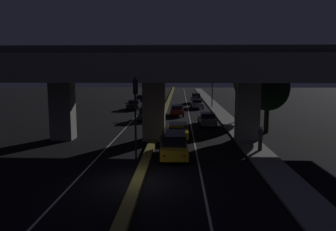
{
  "coord_description": "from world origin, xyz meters",
  "views": [
    {
      "loc": [
        2.28,
        -17.22,
        6.11
      ],
      "look_at": [
        0.94,
        19.03,
        1.08
      ],
      "focal_mm": 35.0,
      "sensor_mm": 36.0,
      "label": 1
    }
  ],
  "objects_px": {
    "pedestrian_on_sidewalk": "(260,139)",
    "car_taxi_yellow_lead": "(174,145)",
    "car_black_third_oncoming": "(141,98)",
    "car_taxi_yellow_second": "(178,130)",
    "car_dark_red_fourth": "(177,110)",
    "motorcycle_black_filtering_near": "(162,147)",
    "traffic_light_left_of_median": "(136,104)",
    "street_lamp": "(210,80)",
    "car_dark_green_lead_oncoming": "(147,113)",
    "car_grey_third": "(207,119)",
    "car_silver_fifth": "(197,104)",
    "car_grey_sixth": "(196,98)",
    "car_black_second_oncoming": "(134,105)"
  },
  "relations": [
    {
      "from": "car_grey_sixth",
      "to": "car_dark_green_lead_oncoming",
      "type": "distance_m",
      "value": 22.61
    },
    {
      "from": "car_grey_sixth",
      "to": "pedestrian_on_sidewalk",
      "type": "xyz_separation_m",
      "value": [
        3.08,
        -37.21,
        0.09
      ]
    },
    {
      "from": "street_lamp",
      "to": "car_black_second_oncoming",
      "type": "relative_size",
      "value": 1.71
    },
    {
      "from": "car_grey_third",
      "to": "car_silver_fifth",
      "type": "distance_m",
      "value": 16.56
    },
    {
      "from": "car_silver_fifth",
      "to": "pedestrian_on_sidewalk",
      "type": "bearing_deg",
      "value": -175.26
    },
    {
      "from": "car_grey_sixth",
      "to": "car_black_third_oncoming",
      "type": "height_order",
      "value": "car_grey_sixth"
    },
    {
      "from": "car_taxi_yellow_second",
      "to": "car_grey_sixth",
      "type": "bearing_deg",
      "value": -5.84
    },
    {
      "from": "car_grey_sixth",
      "to": "car_black_second_oncoming",
      "type": "xyz_separation_m",
      "value": [
        -10.15,
        -10.46,
        -0.2
      ]
    },
    {
      "from": "car_grey_sixth",
      "to": "car_silver_fifth",
      "type": "bearing_deg",
      "value": 178.08
    },
    {
      "from": "car_grey_sixth",
      "to": "pedestrian_on_sidewalk",
      "type": "height_order",
      "value": "pedestrian_on_sidewalk"
    },
    {
      "from": "car_taxi_yellow_lead",
      "to": "car_black_second_oncoming",
      "type": "xyz_separation_m",
      "value": [
        -6.79,
        28.49,
        -0.16
      ]
    },
    {
      "from": "car_taxi_yellow_lead",
      "to": "car_dark_green_lead_oncoming",
      "type": "height_order",
      "value": "car_taxi_yellow_lead"
    },
    {
      "from": "car_taxi_yellow_second",
      "to": "car_black_third_oncoming",
      "type": "relative_size",
      "value": 1.21
    },
    {
      "from": "car_grey_third",
      "to": "pedestrian_on_sidewalk",
      "type": "height_order",
      "value": "pedestrian_on_sidewalk"
    },
    {
      "from": "car_dark_green_lead_oncoming",
      "to": "pedestrian_on_sidewalk",
      "type": "bearing_deg",
      "value": 34.6
    },
    {
      "from": "car_silver_fifth",
      "to": "car_grey_sixth",
      "type": "xyz_separation_m",
      "value": [
        0.24,
        8.68,
        0.2
      ]
    },
    {
      "from": "car_black_second_oncoming",
      "to": "car_silver_fifth",
      "type": "bearing_deg",
      "value": 101.21
    },
    {
      "from": "traffic_light_left_of_median",
      "to": "car_grey_sixth",
      "type": "relative_size",
      "value": 1.39
    },
    {
      "from": "motorcycle_black_filtering_near",
      "to": "pedestrian_on_sidewalk",
      "type": "distance_m",
      "value": 7.42
    },
    {
      "from": "car_dark_red_fourth",
      "to": "car_grey_sixth",
      "type": "distance_m",
      "value": 17.75
    },
    {
      "from": "car_taxi_yellow_second",
      "to": "car_black_second_oncoming",
      "type": "relative_size",
      "value": 1.08
    },
    {
      "from": "street_lamp",
      "to": "car_silver_fifth",
      "type": "height_order",
      "value": "street_lamp"
    },
    {
      "from": "car_black_second_oncoming",
      "to": "car_grey_sixth",
      "type": "bearing_deg",
      "value": 136.86
    },
    {
      "from": "traffic_light_left_of_median",
      "to": "car_grey_third",
      "type": "height_order",
      "value": "traffic_light_left_of_median"
    },
    {
      "from": "traffic_light_left_of_median",
      "to": "car_black_second_oncoming",
      "type": "distance_m",
      "value": 29.77
    },
    {
      "from": "street_lamp",
      "to": "car_grey_sixth",
      "type": "relative_size",
      "value": 1.87
    },
    {
      "from": "car_dark_red_fourth",
      "to": "car_black_third_oncoming",
      "type": "height_order",
      "value": "car_dark_red_fourth"
    },
    {
      "from": "car_taxi_yellow_lead",
      "to": "car_taxi_yellow_second",
      "type": "bearing_deg",
      "value": -3.52
    },
    {
      "from": "car_grey_third",
      "to": "car_black_third_oncoming",
      "type": "xyz_separation_m",
      "value": [
        -10.54,
        27.03,
        -0.06
      ]
    },
    {
      "from": "car_silver_fifth",
      "to": "motorcycle_black_filtering_near",
      "type": "distance_m",
      "value": 29.91
    },
    {
      "from": "car_grey_third",
      "to": "car_black_second_oncoming",
      "type": "bearing_deg",
      "value": 34.1
    },
    {
      "from": "street_lamp",
      "to": "car_taxi_yellow_lead",
      "type": "xyz_separation_m",
      "value": [
        -5.35,
        -31.45,
        -3.64
      ]
    },
    {
      "from": "car_grey_third",
      "to": "motorcycle_black_filtering_near",
      "type": "bearing_deg",
      "value": 161.09
    },
    {
      "from": "car_taxi_yellow_second",
      "to": "car_dark_red_fourth",
      "type": "xyz_separation_m",
      "value": [
        -0.22,
        14.8,
        0.06
      ]
    },
    {
      "from": "car_black_third_oncoming",
      "to": "pedestrian_on_sidewalk",
      "type": "distance_m",
      "value": 41.29
    },
    {
      "from": "traffic_light_left_of_median",
      "to": "car_taxi_yellow_second",
      "type": "height_order",
      "value": "traffic_light_left_of_median"
    },
    {
      "from": "car_taxi_yellow_second",
      "to": "car_dark_red_fourth",
      "type": "height_order",
      "value": "car_dark_red_fourth"
    },
    {
      "from": "car_grey_third",
      "to": "car_dark_green_lead_oncoming",
      "type": "distance_m",
      "value": 7.99
    },
    {
      "from": "motorcycle_black_filtering_near",
      "to": "car_taxi_yellow_second",
      "type": "bearing_deg",
      "value": -6.41
    },
    {
      "from": "traffic_light_left_of_median",
      "to": "car_black_third_oncoming",
      "type": "distance_m",
      "value": 41.93
    },
    {
      "from": "car_grey_third",
      "to": "car_silver_fifth",
      "type": "bearing_deg",
      "value": 0.52
    },
    {
      "from": "traffic_light_left_of_median",
      "to": "street_lamp",
      "type": "distance_m",
      "value": 33.22
    },
    {
      "from": "street_lamp",
      "to": "car_silver_fifth",
      "type": "relative_size",
      "value": 1.8
    },
    {
      "from": "car_taxi_yellow_lead",
      "to": "car_dark_red_fourth",
      "type": "height_order",
      "value": "car_taxi_yellow_lead"
    },
    {
      "from": "car_dark_red_fourth",
      "to": "traffic_light_left_of_median",
      "type": "bearing_deg",
      "value": 172.74
    },
    {
      "from": "pedestrian_on_sidewalk",
      "to": "car_taxi_yellow_lead",
      "type": "bearing_deg",
      "value": -164.79
    },
    {
      "from": "car_taxi_yellow_second",
      "to": "car_grey_third",
      "type": "bearing_deg",
      "value": -24.96
    },
    {
      "from": "car_taxi_yellow_second",
      "to": "car_black_second_oncoming",
      "type": "xyz_separation_m",
      "value": [
        -7.02,
        21.76,
        0.04
      ]
    },
    {
      "from": "car_taxi_yellow_lead",
      "to": "car_grey_third",
      "type": "xyz_separation_m",
      "value": [
        3.43,
        13.72,
        -0.15
      ]
    },
    {
      "from": "car_dark_red_fourth",
      "to": "car_dark_green_lead_oncoming",
      "type": "distance_m",
      "value": 5.46
    }
  ]
}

